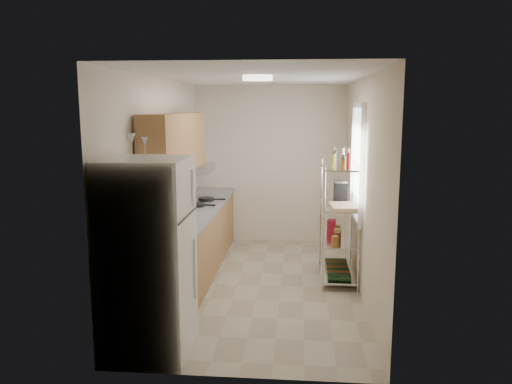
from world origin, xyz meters
The scene contains 16 objects.
room centered at (0.00, 0.00, 1.30)m, with size 2.52×4.42×2.62m.
counter_run centered at (-0.92, 0.44, 0.45)m, with size 0.63×3.51×0.90m.
upper_cabinets centered at (-1.05, 0.10, 1.81)m, with size 0.33×2.20×0.72m, color #AF784A.
range_hood centered at (-1.00, 0.90, 1.39)m, with size 0.50×0.60×0.12m, color #B7BABC.
window centered at (1.23, 0.35, 1.55)m, with size 0.06×1.00×1.46m, color white.
bakers_rack centered at (1.00, 0.30, 1.11)m, with size 0.45×0.90×1.73m.
ceiling_dome centered at (0.00, -0.30, 2.57)m, with size 0.34×0.34×0.06m, color white.
refrigerator centered at (-0.87, -1.79, 0.90)m, with size 0.74×0.74×1.81m, color white.
wine_glass_a centered at (-0.92, -1.62, 1.90)m, with size 0.06×0.06×0.18m, color silver, non-canonical shape.
wine_glass_b centered at (-0.99, -1.77, 1.91)m, with size 0.08×0.08×0.22m, color silver, non-canonical shape.
rice_cooker centered at (-0.98, 0.21, 1.00)m, with size 0.26×0.26×0.21m, color silver.
frying_pan_large centered at (-0.92, 0.58, 0.92)m, with size 0.23×0.23×0.04m, color black.
frying_pan_small centered at (-0.86, 1.00, 0.92)m, with size 0.23×0.23×0.05m, color black.
cutting_board centered at (1.07, 0.13, 1.03)m, with size 0.37×0.48×0.03m, color tan.
espresso_machine centered at (1.03, 0.55, 1.15)m, with size 0.16×0.24×0.28m, color black.
storage_bag centered at (0.94, 0.63, 0.65)m, with size 0.11×0.15×0.17m, color maroon.
Camera 1 is at (0.48, -6.05, 2.25)m, focal length 35.00 mm.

